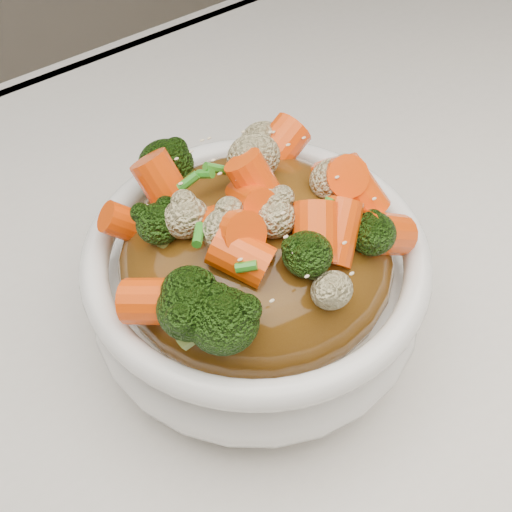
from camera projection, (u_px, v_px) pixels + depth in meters
tablecloth at (264, 399)px, 0.47m from camera, size 1.20×0.80×0.04m
bowl at (256, 289)px, 0.46m from camera, size 0.25×0.25×0.08m
sauce_base at (256, 259)px, 0.43m from camera, size 0.20×0.20×0.09m
carrots at (256, 186)px, 0.39m from camera, size 0.20×0.20×0.05m
broccoli at (256, 187)px, 0.39m from camera, size 0.20×0.20×0.04m
cauliflower at (256, 190)px, 0.39m from camera, size 0.20×0.20×0.04m
scallions at (256, 185)px, 0.39m from camera, size 0.15×0.15×0.02m
sesame_seeds at (256, 185)px, 0.39m from camera, size 0.18×0.18×0.01m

